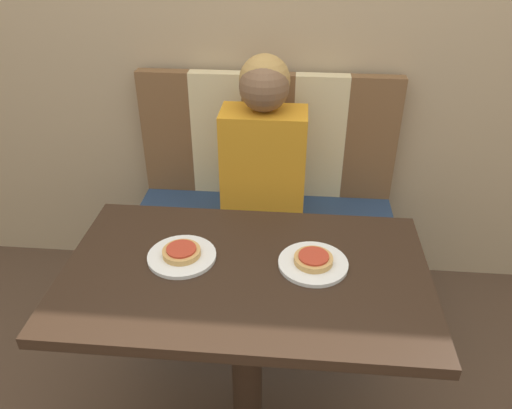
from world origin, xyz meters
The scene contains 8 objects.
booth_seat centered at (0.00, 0.67, 0.23)m, with size 1.12×0.56×0.46m.
booth_backrest centered at (0.00, 0.92, 0.74)m, with size 1.12×0.06×0.56m.
dining_table centered at (0.00, 0.00, 0.63)m, with size 1.04×0.62×0.73m.
person centered at (0.00, 0.67, 0.82)m, with size 0.33×0.21×0.69m.
plate_left centered at (-0.19, 0.04, 0.74)m, with size 0.20×0.20×0.01m.
plate_right centered at (0.19, 0.04, 0.74)m, with size 0.20×0.20×0.01m.
pizza_left centered at (-0.19, 0.04, 0.76)m, with size 0.11×0.11×0.02m.
pizza_right centered at (0.19, 0.04, 0.76)m, with size 0.11×0.11×0.02m.
Camera 1 is at (0.13, -1.10, 1.63)m, focal length 35.00 mm.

